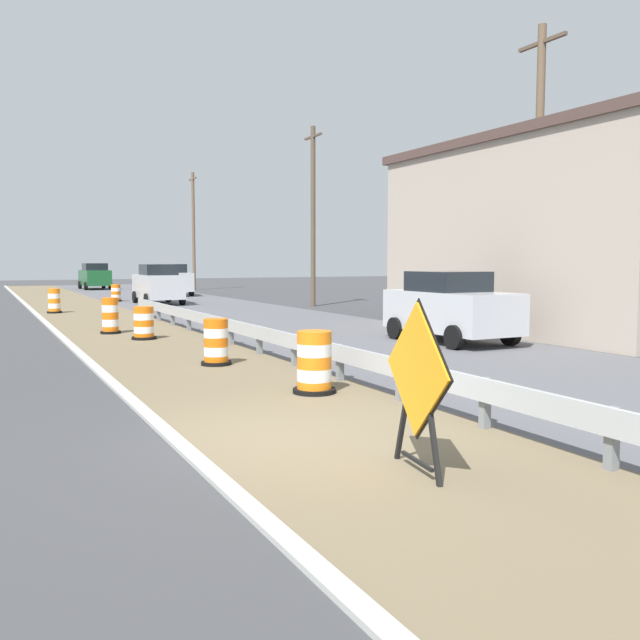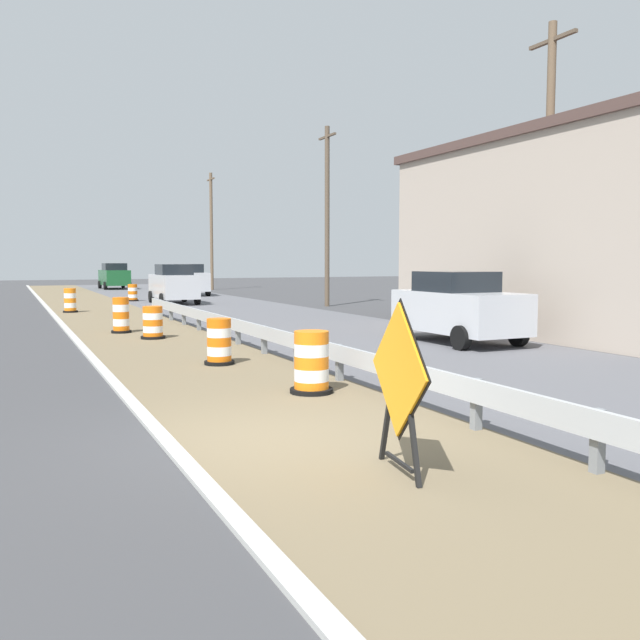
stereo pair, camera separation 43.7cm
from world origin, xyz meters
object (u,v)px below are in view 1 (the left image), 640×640
at_px(traffic_barrel_far, 110,317).
at_px(traffic_barrel_farther, 54,302).
at_px(traffic_barrel_nearest, 314,365).
at_px(traffic_barrel_close, 216,344).
at_px(utility_pole_far, 194,230).
at_px(utility_pole_mid, 313,214).
at_px(car_lead_near_lane, 158,284).
at_px(traffic_barrel_mid, 144,325).
at_px(traffic_barrel_farthest, 116,294).
at_px(utility_pole_near, 538,179).
at_px(car_trailing_near_lane, 451,307).
at_px(warning_sign_diamond, 417,377).
at_px(car_mid_far_lane, 172,280).
at_px(car_lead_far_lane, 95,276).

xyz_separation_m(traffic_barrel_far, traffic_barrel_farther, (-0.73, 9.84, -0.03)).
relative_size(traffic_barrel_nearest, traffic_barrel_close, 1.06).
bearing_deg(traffic_barrel_far, utility_pole_far, 69.24).
xyz_separation_m(traffic_barrel_close, utility_pole_mid, (10.44, 16.55, 4.15)).
relative_size(traffic_barrel_far, utility_pole_far, 0.12).
distance_m(car_lead_near_lane, utility_pole_far, 17.90).
relative_size(traffic_barrel_mid, utility_pole_far, 0.10).
bearing_deg(traffic_barrel_mid, traffic_barrel_farthest, 82.28).
bearing_deg(utility_pole_near, traffic_barrel_far, 148.03).
bearing_deg(traffic_barrel_farthest, utility_pole_mid, -46.87).
bearing_deg(car_trailing_near_lane, traffic_barrel_farthest, -169.18).
relative_size(warning_sign_diamond, traffic_barrel_nearest, 1.76).
relative_size(traffic_barrel_farther, utility_pole_far, 0.12).
relative_size(warning_sign_diamond, utility_pole_far, 0.21).
bearing_deg(traffic_barrel_farthest, traffic_barrel_farther, -117.46).
distance_m(car_lead_near_lane, utility_pole_near, 22.25).
height_order(traffic_barrel_far, car_mid_far_lane, car_mid_far_lane).
bearing_deg(warning_sign_diamond, traffic_barrel_mid, -82.03).
bearing_deg(utility_pole_near, car_lead_far_lane, 98.42).
height_order(car_trailing_near_lane, utility_pole_near, utility_pole_near).
relative_size(traffic_barrel_close, utility_pole_far, 0.11).
height_order(traffic_barrel_farther, car_mid_far_lane, car_mid_far_lane).
relative_size(traffic_barrel_nearest, utility_pole_far, 0.12).
bearing_deg(car_mid_far_lane, traffic_barrel_nearest, -10.23).
distance_m(car_trailing_near_lane, car_lead_far_lane, 42.21).
xyz_separation_m(traffic_barrel_farthest, car_lead_near_lane, (1.60, -3.31, 0.62)).
height_order(warning_sign_diamond, utility_pole_near, utility_pole_near).
bearing_deg(utility_pole_near, utility_pole_mid, 88.73).
relative_size(car_mid_far_lane, utility_pole_near, 0.48).
bearing_deg(warning_sign_diamond, car_lead_far_lane, -86.35).
xyz_separation_m(traffic_barrel_farther, traffic_barrel_farthest, (3.97, 7.65, -0.05)).
bearing_deg(warning_sign_diamond, utility_pole_near, -130.52).
height_order(traffic_barrel_nearest, traffic_barrel_mid, traffic_barrel_nearest).
bearing_deg(traffic_barrel_farthest, utility_pole_near, -72.29).
xyz_separation_m(car_trailing_near_lane, utility_pole_near, (2.87, -0.28, 3.68)).
bearing_deg(traffic_barrel_mid, utility_pole_near, -24.77).
xyz_separation_m(traffic_barrel_nearest, car_lead_far_lane, (3.30, 47.06, 0.56)).
relative_size(traffic_barrel_far, utility_pole_near, 0.13).
xyz_separation_m(car_lead_far_lane, utility_pole_near, (6.27, -42.36, 3.62)).
bearing_deg(car_lead_far_lane, traffic_barrel_farthest, 173.76).
bearing_deg(warning_sign_diamond, car_mid_far_lane, -92.29).
bearing_deg(car_trailing_near_lane, traffic_barrel_nearest, -54.07).
bearing_deg(traffic_barrel_far, traffic_barrel_nearest, -82.78).
xyz_separation_m(warning_sign_diamond, traffic_barrel_farther, (-1.22, 25.92, -0.55)).
height_order(traffic_barrel_far, utility_pole_near, utility_pole_near).
bearing_deg(utility_pole_far, traffic_barrel_farther, -120.80).
relative_size(traffic_barrel_close, traffic_barrel_farther, 0.95).
xyz_separation_m(traffic_barrel_nearest, car_trailing_near_lane, (6.70, 4.98, 0.51)).
height_order(traffic_barrel_mid, car_mid_far_lane, car_mid_far_lane).
bearing_deg(utility_pole_far, car_trailing_near_lane, -95.18).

